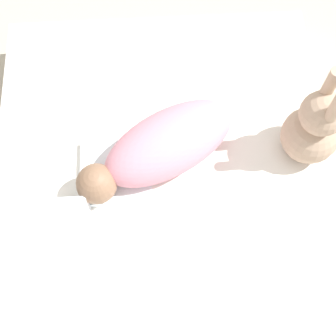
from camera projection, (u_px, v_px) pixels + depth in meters
ground_plane at (167, 213)px, 1.48m from camera, size 12.00×12.00×0.00m
bed_mattress at (167, 205)px, 1.41m from camera, size 1.30×1.00×0.15m
burp_cloth at (116, 172)px, 1.36m from camera, size 0.20×0.20×0.02m
swaddled_baby at (162, 147)px, 1.31m from camera, size 0.36×0.49×0.16m
pillow at (31, 271)px, 1.21m from camera, size 0.37×0.29×0.09m
bunny_plush at (314, 128)px, 1.29m from camera, size 0.16×0.16×0.34m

